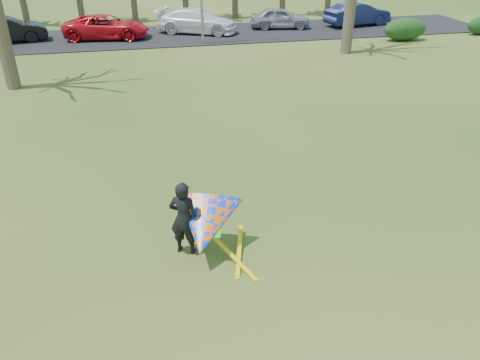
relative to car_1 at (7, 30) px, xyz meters
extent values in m
plane|color=#19490F|center=(10.14, -25.04, -0.85)|extent=(100.00, 100.00, 0.00)
cube|color=black|center=(10.14, -0.04, -0.82)|extent=(46.00, 7.00, 0.06)
cylinder|color=#47372A|center=(2.14, -10.04, 1.25)|extent=(0.64, 0.64, 4.20)
cylinder|color=#4E3E2E|center=(20.14, -7.04, 1.14)|extent=(0.64, 0.64, 3.99)
ellipsoid|color=#183914|center=(25.23, -4.75, -0.13)|extent=(2.90, 1.32, 1.45)
imported|color=black|center=(0.00, 0.00, 0.00)|extent=(5.04, 2.48, 1.59)
imported|color=red|center=(6.16, -0.22, -0.04)|extent=(5.75, 3.24, 1.52)
imported|color=white|center=(12.26, 0.31, 0.01)|extent=(5.98, 4.31, 1.61)
imported|color=gray|center=(18.34, 0.65, -0.06)|extent=(4.52, 2.43, 1.46)
imported|color=#1A224E|center=(24.29, 0.44, 0.03)|extent=(5.21, 2.65, 1.64)
imported|color=black|center=(8.57, -24.22, 0.07)|extent=(0.80, 0.68, 1.85)
cone|color=#0439E4|center=(9.02, -24.47, 0.00)|extent=(2.13, 2.39, 2.02)
cube|color=#0CBF19|center=(9.14, -24.55, -0.05)|extent=(0.62, 0.60, 0.24)
cube|color=yellow|center=(9.57, -24.82, -0.84)|extent=(0.85, 1.66, 0.28)
cube|color=yellow|center=(9.77, -24.62, -0.84)|extent=(0.56, 1.76, 0.22)
camera|label=1|loc=(7.90, -33.17, 5.96)|focal=35.00mm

